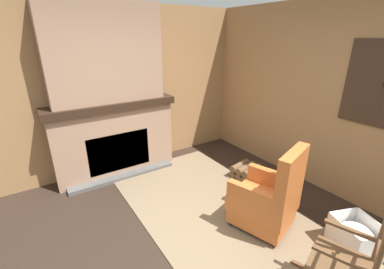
{
  "coord_description": "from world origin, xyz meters",
  "views": [
    {
      "loc": [
        1.68,
        -1.07,
        2.14
      ],
      "look_at": [
        -1.0,
        0.7,
        0.9
      ],
      "focal_mm": 24.0,
      "sensor_mm": 36.0,
      "label": 1
    }
  ],
  "objects_px": {
    "armchair": "(267,200)",
    "firewood_stack": "(245,171)",
    "laundry_basket": "(356,236)",
    "storage_case": "(120,96)",
    "oil_lamp_vase": "(89,98)",
    "rocking_chair": "(347,269)"
  },
  "relations": [
    {
      "from": "armchair",
      "to": "firewood_stack",
      "type": "distance_m",
      "value": 1.19
    },
    {
      "from": "storage_case",
      "to": "firewood_stack",
      "type": "bearing_deg",
      "value": 47.77
    },
    {
      "from": "laundry_basket",
      "to": "oil_lamp_vase",
      "type": "xyz_separation_m",
      "value": [
        -3.09,
        -1.83,
        1.11
      ]
    },
    {
      "from": "oil_lamp_vase",
      "to": "storage_case",
      "type": "height_order",
      "value": "oil_lamp_vase"
    },
    {
      "from": "armchair",
      "to": "laundry_basket",
      "type": "height_order",
      "value": "armchair"
    },
    {
      "from": "armchair",
      "to": "laundry_basket",
      "type": "distance_m",
      "value": 0.94
    },
    {
      "from": "armchair",
      "to": "laundry_basket",
      "type": "relative_size",
      "value": 1.91
    },
    {
      "from": "firewood_stack",
      "to": "storage_case",
      "type": "bearing_deg",
      "value": -132.23
    },
    {
      "from": "storage_case",
      "to": "rocking_chair",
      "type": "bearing_deg",
      "value": 10.66
    },
    {
      "from": "armchair",
      "to": "firewood_stack",
      "type": "relative_size",
      "value": 2.31
    },
    {
      "from": "rocking_chair",
      "to": "oil_lamp_vase",
      "type": "height_order",
      "value": "oil_lamp_vase"
    },
    {
      "from": "rocking_chair",
      "to": "oil_lamp_vase",
      "type": "distance_m",
      "value": 3.61
    },
    {
      "from": "rocking_chair",
      "to": "oil_lamp_vase",
      "type": "bearing_deg",
      "value": 0.2
    },
    {
      "from": "armchair",
      "to": "rocking_chair",
      "type": "bearing_deg",
      "value": 150.13
    },
    {
      "from": "armchair",
      "to": "laundry_basket",
      "type": "bearing_deg",
      "value": -163.1
    },
    {
      "from": "rocking_chair",
      "to": "firewood_stack",
      "type": "distance_m",
      "value": 2.18
    },
    {
      "from": "laundry_basket",
      "to": "armchair",
      "type": "bearing_deg",
      "value": -145.99
    },
    {
      "from": "storage_case",
      "to": "laundry_basket",
      "type": "bearing_deg",
      "value": 23.91
    },
    {
      "from": "firewood_stack",
      "to": "oil_lamp_vase",
      "type": "distance_m",
      "value": 2.65
    },
    {
      "from": "firewood_stack",
      "to": "laundry_basket",
      "type": "bearing_deg",
      "value": -3.85
    },
    {
      "from": "storage_case",
      "to": "armchair",
      "type": "bearing_deg",
      "value": 20.15
    },
    {
      "from": "rocking_chair",
      "to": "laundry_basket",
      "type": "relative_size",
      "value": 2.2
    }
  ]
}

